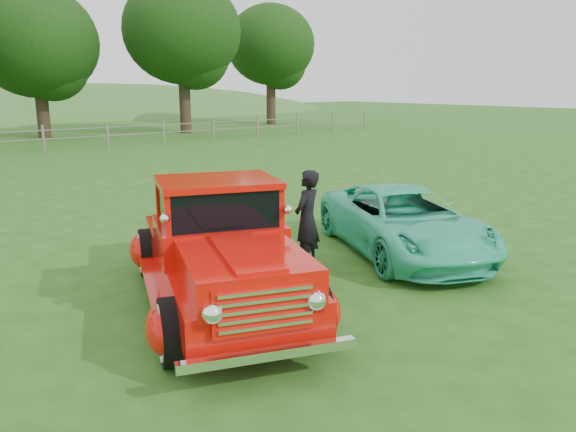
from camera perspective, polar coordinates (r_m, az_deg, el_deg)
ground at (r=7.28m, az=1.51°, el=-10.97°), size 140.00×140.00×0.00m
tree_near_east at (r=35.39m, az=-24.23°, el=15.77°), size 6.80×6.80×8.33m
tree_mid_east at (r=36.57m, az=-10.72°, el=18.00°), size 7.20×7.20×9.44m
tree_far_east at (r=43.92m, az=-1.78°, el=16.97°), size 6.60×6.60×8.86m
red_pickup at (r=7.68m, az=-7.11°, el=-3.42°), size 3.42×5.28×1.78m
teal_sedan at (r=10.25m, az=11.68°, el=-0.54°), size 3.53×4.70×1.19m
man at (r=9.25m, az=1.94°, el=-0.32°), size 0.70×0.59×1.64m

